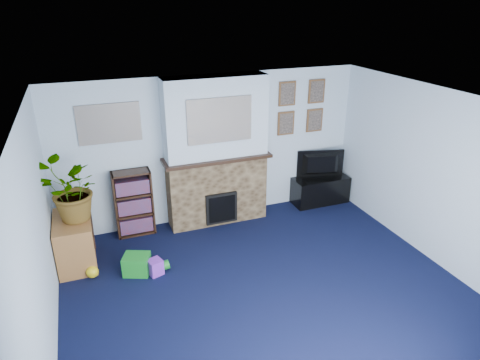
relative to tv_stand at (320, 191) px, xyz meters
name	(u,v)px	position (x,y,z in m)	size (l,w,h in m)	color
floor	(267,292)	(-1.95, -2.03, -0.23)	(5.00, 4.50, 0.01)	black
ceiling	(273,107)	(-1.95, -2.03, 2.17)	(5.00, 4.50, 0.01)	white
wall_back	(212,149)	(-1.95, 0.22, 0.97)	(5.00, 0.04, 2.40)	silver
wall_front	(400,342)	(-1.95, -4.28, 0.97)	(5.00, 0.04, 2.40)	silver
wall_left	(37,249)	(-4.45, -2.03, 0.97)	(0.04, 4.50, 2.40)	silver
wall_right	(438,178)	(0.55, -2.03, 0.97)	(0.04, 4.50, 2.40)	silver
chimney_breast	(216,154)	(-1.95, 0.02, 0.96)	(1.72, 0.50, 2.40)	brown
collage_main	(220,120)	(-1.95, -0.19, 1.55)	(1.00, 0.03, 0.68)	gray
collage_left	(109,124)	(-3.50, 0.21, 1.55)	(0.90, 0.03, 0.58)	gray
portrait_tl	(287,94)	(-0.65, 0.20, 1.77)	(0.30, 0.03, 0.40)	brown
portrait_tr	(316,91)	(-0.10, 0.20, 1.77)	(0.30, 0.03, 0.40)	brown
portrait_bl	(286,123)	(-0.65, 0.20, 1.27)	(0.30, 0.03, 0.40)	brown
portrait_br	(314,120)	(-0.10, 0.20, 1.27)	(0.30, 0.03, 0.40)	brown
tv_stand	(320,191)	(0.00, 0.00, 0.00)	(1.01, 0.43, 0.48)	black
television	(321,165)	(0.00, 0.02, 0.50)	(0.85, 0.11, 0.49)	black
bookshelf	(134,204)	(-3.29, 0.08, 0.28)	(0.58, 0.28, 1.05)	black
sideboard	(75,241)	(-4.19, -0.47, 0.12)	(0.49, 0.88, 0.68)	#9D6432
potted_plant	(70,191)	(-4.14, -0.52, 0.89)	(0.78, 0.68, 0.87)	#26661E
mantel_clock	(211,153)	(-2.06, -0.03, 1.00)	(0.11, 0.06, 0.15)	gold
mantel_candle	(238,149)	(-1.61, -0.03, 1.01)	(0.05, 0.05, 0.16)	#B2BFC6
mantel_teddy	(185,157)	(-2.46, -0.03, 0.99)	(0.13, 0.13, 0.13)	slate
mantel_can	(260,148)	(-1.21, -0.03, 0.99)	(0.06, 0.06, 0.11)	purple
green_crate	(137,264)	(-3.44, -1.03, -0.08)	(0.34, 0.27, 0.27)	#198C26
toy_ball	(92,271)	(-4.02, -0.92, -0.14)	(0.17, 0.17, 0.17)	yellow
toy_block	(155,267)	(-3.21, -1.14, -0.12)	(0.18, 0.18, 0.22)	purple
toy_tube	(160,267)	(-3.15, -1.11, -0.15)	(0.13, 0.13, 0.27)	#198C26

